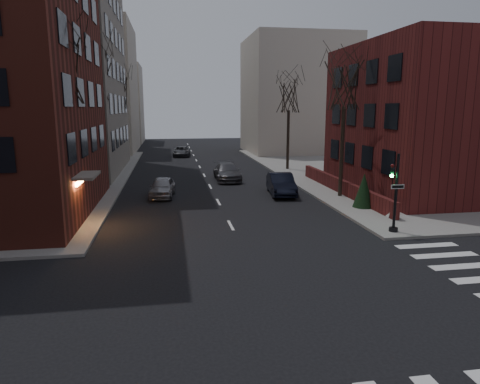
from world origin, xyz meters
The scene contains 22 objects.
ground centered at (0.00, 0.00, 0.00)m, with size 160.00×160.00×0.00m, color black.
sidewalk_far_right centered at (29.00, 30.00, 0.07)m, with size 44.00×44.00×0.15m, color gray.
building_left_tan centered at (-17.00, 34.00, 14.00)m, with size 18.00×18.00×28.00m, color gray.
building_right_brick centered at (16.50, 19.00, 5.50)m, with size 12.00×14.00×11.00m, color #581B19.
low_wall_right centered at (9.30, 19.00, 0.65)m, with size 0.35×16.00×1.00m, color #581B19.
building_distant_la centered at (-15.00, 55.00, 9.00)m, with size 14.00×16.00×18.00m, color #B8AC9B.
building_distant_ra centered at (15.00, 50.00, 8.00)m, with size 14.00×14.00×16.00m, color #B8AC9B.
building_distant_lb centered at (-13.00, 72.00, 7.00)m, with size 10.00×12.00×14.00m, color #B8AC9B.
traffic_signal centered at (7.94, 8.99, 1.91)m, with size 0.76×0.44×4.00m.
tree_left_a centered at (-8.80, 14.00, 8.47)m, with size 4.18×4.18×10.26m.
tree_left_b centered at (-8.80, 26.00, 8.91)m, with size 4.40×4.40×10.80m.
tree_left_c centered at (-8.80, 40.00, 8.03)m, with size 3.96×3.96×9.72m.
tree_right_a centered at (8.80, 18.00, 8.03)m, with size 3.96×3.96×9.72m.
tree_right_b centered at (8.80, 32.00, 7.59)m, with size 3.74×3.74×9.18m.
streetlamp_near centered at (-8.20, 22.00, 4.24)m, with size 0.36×0.36×6.28m.
streetlamp_far centered at (-8.20, 42.00, 4.24)m, with size 0.36×0.36×6.28m.
parked_sedan centered at (4.90, 19.80, 0.80)m, with size 1.68×4.83×1.59m, color black.
car_lane_silver centered at (-3.81, 20.47, 0.71)m, with size 1.67×4.14×1.41m, color gray.
car_lane_gray centered at (1.79, 26.78, 0.75)m, with size 2.11×5.20×1.51m, color #414146.
car_lane_far centered at (-1.64, 46.83, 0.65)m, with size 2.14×4.65×1.29m, color #3E3E43.
sandwich_board centered at (9.40, 11.77, 0.64)m, with size 0.43×0.61×0.98m, color silver.
evergreen_shrub centered at (8.87, 14.40, 1.24)m, with size 1.30×1.30×2.17m, color black.
Camera 1 is at (-3.20, -10.55, 6.39)m, focal length 32.00 mm.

